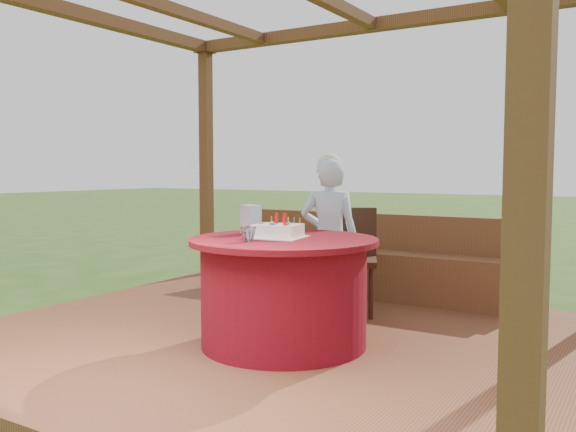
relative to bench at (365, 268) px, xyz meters
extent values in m
plane|color=#2E511B|center=(0.00, -1.72, -0.38)|extent=(60.00, 60.00, 0.00)
cube|color=brown|center=(0.00, -1.72, -0.32)|extent=(4.50, 4.00, 0.12)
cube|color=brown|center=(2.13, -3.60, 1.03)|extent=(0.12, 0.12, 2.60)
cube|color=brown|center=(-2.13, 0.16, 1.03)|extent=(0.12, 0.12, 2.60)
cube|color=brown|center=(0.00, 0.16, 2.40)|extent=(4.50, 0.14, 0.12)
cube|color=brown|center=(-2.13, -1.72, 2.40)|extent=(0.14, 4.00, 0.12)
cube|color=brown|center=(0.00, -0.02, -0.04)|extent=(3.00, 0.42, 0.45)
cube|color=brown|center=(0.00, 0.16, 0.36)|extent=(3.00, 0.06, 0.35)
cylinder|color=maroon|center=(0.23, -1.89, 0.10)|extent=(1.16, 1.16, 0.72)
cylinder|color=maroon|center=(0.23, -1.89, 0.48)|extent=(1.32, 1.32, 0.04)
cube|color=#351C10|center=(0.21, -0.79, 0.19)|extent=(0.60, 0.60, 0.05)
cylinder|color=#351C10|center=(0.12, -1.03, -0.04)|extent=(0.04, 0.04, 0.46)
cylinder|color=#351C10|center=(0.45, -0.89, -0.04)|extent=(0.04, 0.04, 0.46)
cylinder|color=#351C10|center=(-0.03, -0.70, -0.04)|extent=(0.04, 0.04, 0.46)
cylinder|color=#351C10|center=(0.30, -0.55, -0.04)|extent=(0.04, 0.04, 0.46)
cube|color=#351C10|center=(0.13, -0.60, 0.42)|extent=(0.43, 0.22, 0.45)
imported|color=#A9DBFB|center=(0.13, -1.01, 0.40)|extent=(0.56, 0.46, 1.33)
sphere|color=white|center=(0.13, -1.01, 1.00)|extent=(0.21, 0.21, 0.21)
cube|color=white|center=(0.17, -1.89, 0.50)|extent=(0.41, 0.41, 0.01)
cube|color=white|center=(0.17, -1.89, 0.55)|extent=(0.35, 0.29, 0.09)
cylinder|color=red|center=(0.14, -1.85, 0.63)|extent=(0.03, 0.03, 0.08)
cylinder|color=red|center=(0.21, -1.85, 0.63)|extent=(0.03, 0.03, 0.08)
sphere|color=orange|center=(0.07, -1.95, 0.60)|extent=(0.04, 0.04, 0.04)
sphere|color=blue|center=(0.17, -1.96, 0.60)|extent=(0.04, 0.04, 0.04)
sphere|color=red|center=(0.27, -1.94, 0.60)|extent=(0.04, 0.04, 0.04)
sphere|color=yellow|center=(0.11, -1.87, 0.60)|extent=(0.04, 0.04, 0.04)
sphere|color=green|center=(0.24, -1.86, 0.60)|extent=(0.04, 0.04, 0.04)
cube|color=#F19CDD|center=(-0.15, -1.76, 0.60)|extent=(0.18, 0.15, 0.21)
imported|color=white|center=(0.13, -2.20, 0.55)|extent=(0.12, 0.12, 0.10)
camera|label=1|loc=(2.46, -5.49, 0.97)|focal=38.00mm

